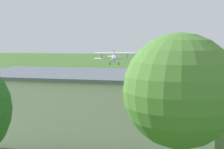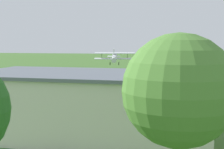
% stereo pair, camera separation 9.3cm
% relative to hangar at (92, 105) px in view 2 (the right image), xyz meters
% --- Properties ---
extents(ground_plane, '(400.00, 400.00, 0.00)m').
position_rel_hangar_xyz_m(ground_plane, '(-0.07, -32.60, -3.61)').
color(ground_plane, '#3D6628').
extents(hangar, '(27.08, 14.66, 7.21)m').
position_rel_hangar_xyz_m(hangar, '(0.00, 0.00, 0.00)').
color(hangar, beige).
rests_on(hangar, ground_plane).
extents(biplane, '(8.94, 7.96, 3.80)m').
position_rel_hangar_xyz_m(biplane, '(3.94, -36.10, 3.53)').
color(biplane, silver).
extents(car_orange, '(2.20, 4.31, 1.54)m').
position_rel_hangar_xyz_m(car_orange, '(-11.11, -13.07, -2.81)').
color(car_orange, orange).
rests_on(car_orange, ground_plane).
extents(car_blue, '(2.13, 4.75, 1.68)m').
position_rel_hangar_xyz_m(car_blue, '(11.72, -14.41, -2.74)').
color(car_blue, '#23389E').
rests_on(car_blue, ground_plane).
extents(car_black, '(2.17, 4.07, 1.63)m').
position_rel_hangar_xyz_m(car_black, '(18.22, -13.80, -2.77)').
color(car_black, black).
rests_on(car_black, ground_plane).
extents(person_by_parked_cars, '(0.46, 0.46, 1.76)m').
position_rel_hangar_xyz_m(person_by_parked_cars, '(-6.84, -17.22, -2.73)').
color(person_by_parked_cars, '#B23333').
rests_on(person_by_parked_cars, ground_plane).
extents(person_near_hangar_door, '(0.38, 0.38, 1.53)m').
position_rel_hangar_xyz_m(person_near_hangar_door, '(-4.98, -15.16, -2.86)').
color(person_near_hangar_door, '#33723F').
rests_on(person_near_hangar_door, ground_plane).
extents(person_at_fence_line, '(0.52, 0.52, 1.73)m').
position_rel_hangar_xyz_m(person_at_fence_line, '(2.69, -17.41, -2.75)').
color(person_at_fence_line, orange).
rests_on(person_at_fence_line, ground_plane).
extents(person_watching_takeoff, '(0.51, 0.51, 1.56)m').
position_rel_hangar_xyz_m(person_watching_takeoff, '(-12.63, -17.96, -2.84)').
color(person_watching_takeoff, navy).
rests_on(person_watching_takeoff, ground_plane).
extents(person_crossing_taxiway, '(0.53, 0.53, 1.75)m').
position_rel_hangar_xyz_m(person_crossing_taxiway, '(7.96, -16.26, -2.74)').
color(person_crossing_taxiway, '#72338C').
rests_on(person_crossing_taxiway, ground_plane).
extents(tree_at_field_edge, '(6.64, 6.64, 11.26)m').
position_rel_hangar_xyz_m(tree_at_field_edge, '(-9.34, 17.03, 4.29)').
color(tree_at_field_edge, brown).
rests_on(tree_at_field_edge, ground_plane).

